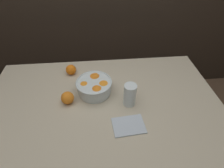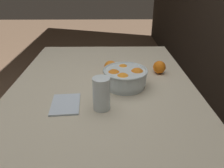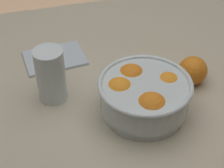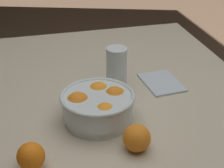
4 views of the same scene
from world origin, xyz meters
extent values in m
cube|color=#B7AD93|center=(0.00, 0.00, 0.74)|extent=(1.47, 0.96, 0.03)
cylinder|color=#936B47|center=(0.68, -0.42, 0.36)|extent=(0.05, 0.05, 0.73)
cylinder|color=#936B47|center=(0.68, 0.42, 0.36)|extent=(0.05, 0.05, 0.73)
cylinder|color=silver|center=(-0.05, 0.12, 0.77)|extent=(0.21, 0.21, 0.02)
cylinder|color=silver|center=(-0.05, 0.12, 0.81)|extent=(0.22, 0.22, 0.07)
torus|color=silver|center=(-0.05, 0.12, 0.84)|extent=(0.23, 0.23, 0.01)
sphere|color=orange|center=(0.01, 0.10, 0.82)|extent=(0.08, 0.08, 0.08)
sphere|color=orange|center=(-0.04, 0.17, 0.82)|extent=(0.08, 0.08, 0.08)
sphere|color=orange|center=(-0.11, 0.11, 0.81)|extent=(0.07, 0.07, 0.07)
sphere|color=orange|center=(-0.03, 0.06, 0.82)|extent=(0.08, 0.08, 0.08)
cylinder|color=#F4A314|center=(0.16, 0.00, 0.81)|extent=(0.07, 0.07, 0.11)
cylinder|color=silver|center=(0.16, 0.00, 0.83)|extent=(0.07, 0.07, 0.15)
sphere|color=orange|center=(-0.21, 0.04, 0.79)|extent=(0.08, 0.08, 0.08)
sphere|color=orange|center=(-0.21, 0.33, 0.79)|extent=(0.07, 0.07, 0.07)
cube|color=silver|center=(0.13, -0.16, 0.76)|extent=(0.18, 0.14, 0.01)
camera|label=1|loc=(-0.01, -0.71, 1.56)|focal=28.00mm
camera|label=2|loc=(0.97, 0.03, 1.28)|focal=35.00mm
camera|label=3|loc=(0.21, 0.74, 1.42)|focal=60.00mm
camera|label=4|loc=(-0.99, 0.31, 1.42)|focal=60.00mm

